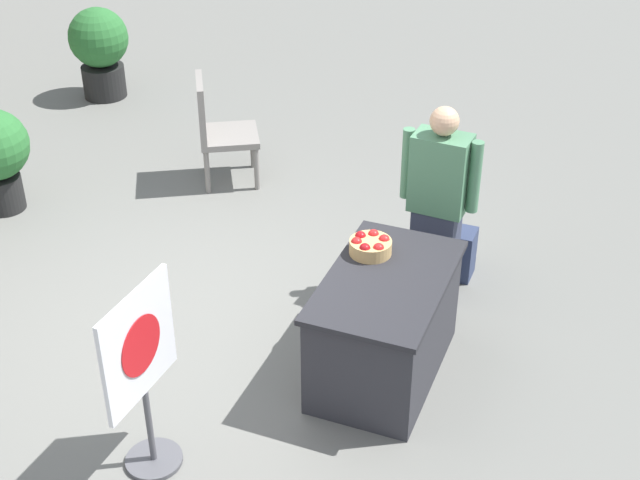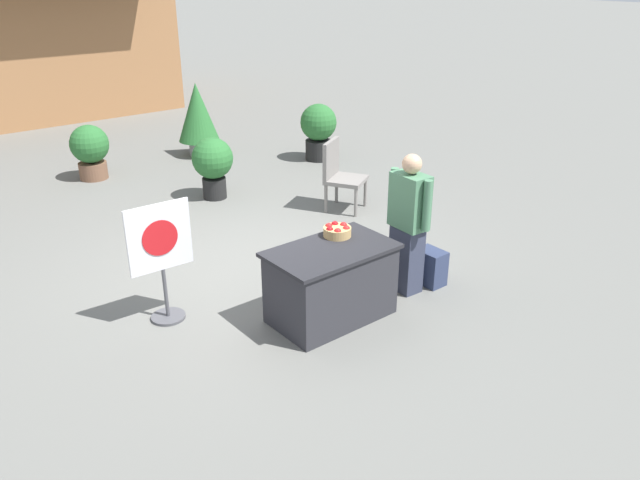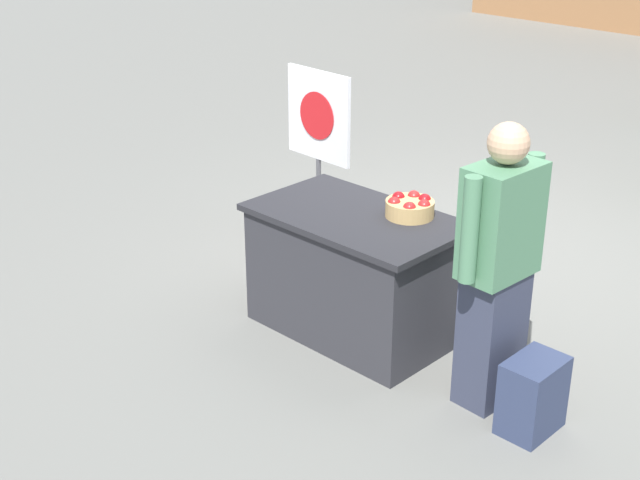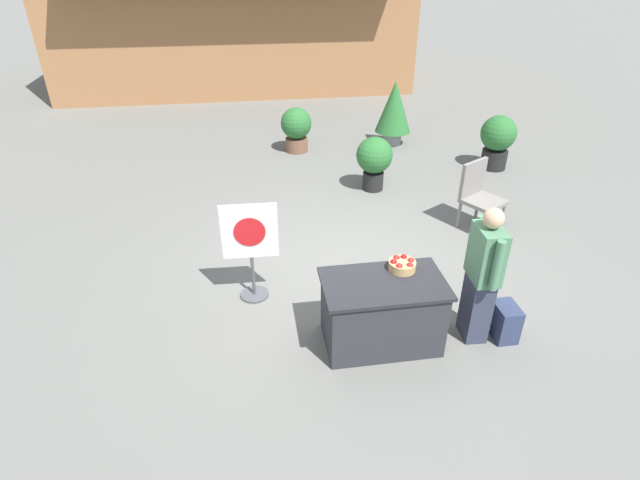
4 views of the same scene
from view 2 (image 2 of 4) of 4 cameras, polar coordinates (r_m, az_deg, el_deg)
name	(u,v)px [view 2 (image 2 of 4)]	position (r m, az deg, el deg)	size (l,w,h in m)	color
ground_plane	(250,269)	(7.72, -6.39, -2.64)	(120.00, 120.00, 0.00)	slate
display_table	(331,283)	(6.48, 1.01, -3.97)	(1.31, 0.78, 0.80)	#2D2D33
apple_basket	(337,231)	(6.57, 1.58, 0.86)	(0.30, 0.30, 0.13)	tan
person_visitor	(408,224)	(6.93, 8.08, 1.49)	(0.28, 0.61, 1.61)	#33384C
backpack	(430,267)	(7.36, 10.06, -2.45)	(0.24, 0.34, 0.42)	#2D3856
poster_board	(161,256)	(6.51, -14.29, -1.44)	(0.67, 0.36, 1.29)	#4C4C51
patio_chair	(339,172)	(9.38, 1.78, 6.22)	(0.75, 0.75, 1.05)	gray
potted_plant_far_right	(213,163)	(9.97, -9.78, 6.99)	(0.65, 0.65, 0.98)	black
potted_plant_near_right	(318,129)	(11.88, -0.14, 10.16)	(0.68, 0.68, 1.06)	black
potted_plant_near_left	(90,149)	(11.47, -20.28, 7.80)	(0.65, 0.65, 0.94)	brown
potted_plant_far_left	(198,115)	(12.35, -11.14, 11.19)	(0.78, 0.78, 1.39)	gray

